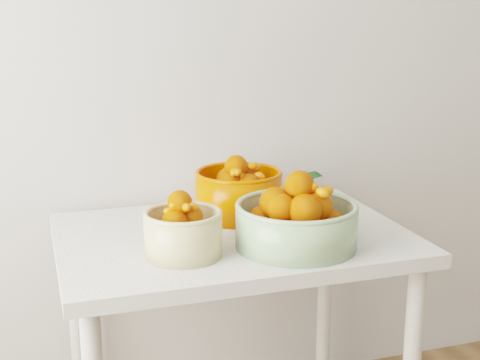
# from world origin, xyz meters

# --- Properties ---
(table) EXTENTS (1.00, 0.70, 0.75)m
(table) POSITION_xyz_m (-0.29, 1.60, 0.65)
(table) COLOR silver
(table) RESTS_ON ground
(bowl_cream) EXTENTS (0.26, 0.26, 0.18)m
(bowl_cream) POSITION_xyz_m (-0.47, 1.46, 0.82)
(bowl_cream) COLOR #D3BE82
(bowl_cream) RESTS_ON table
(bowl_green) EXTENTS (0.38, 0.38, 0.21)m
(bowl_green) POSITION_xyz_m (-0.16, 1.44, 0.82)
(bowl_green) COLOR #90B583
(bowl_green) RESTS_ON table
(bowl_orange) EXTENTS (0.36, 0.36, 0.20)m
(bowl_orange) POSITION_xyz_m (-0.23, 1.75, 0.83)
(bowl_orange) COLOR #D04400
(bowl_orange) RESTS_ON table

